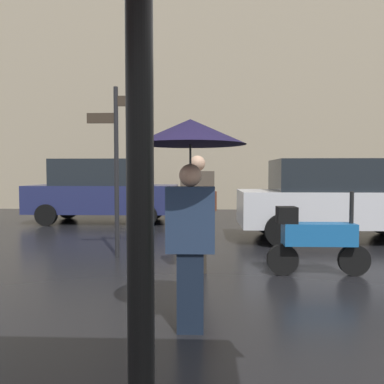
% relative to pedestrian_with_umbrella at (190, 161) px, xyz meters
% --- Properties ---
extents(pedestrian_with_umbrella, '(1.04, 1.04, 2.00)m').
position_rel_pedestrian_with_umbrella_xyz_m(pedestrian_with_umbrella, '(0.00, 0.00, 0.00)').
color(pedestrian_with_umbrella, black).
rests_on(pedestrian_with_umbrella, ground).
extents(pedestrian_with_bag, '(0.54, 0.24, 1.76)m').
position_rel_pedestrian_with_umbrella_xyz_m(pedestrian_with_bag, '(0.03, 2.19, -0.61)').
color(pedestrian_with_bag, '#2A241E').
rests_on(pedestrian_with_bag, ground).
extents(parked_scooter, '(1.50, 0.32, 1.23)m').
position_rel_pedestrian_with_umbrella_xyz_m(parked_scooter, '(1.75, 2.07, -1.05)').
color(parked_scooter, black).
rests_on(parked_scooter, ground).
extents(parked_car_left, '(4.42, 1.94, 1.91)m').
position_rel_pedestrian_with_umbrella_xyz_m(parked_car_left, '(-3.04, 8.05, -0.65)').
color(parked_car_left, '#1E234C').
rests_on(parked_car_left, ground).
extents(parked_car_right, '(4.36, 1.93, 1.80)m').
position_rel_pedestrian_with_umbrella_xyz_m(parked_car_right, '(3.02, 5.08, -0.68)').
color(parked_car_right, silver).
rests_on(parked_car_right, ground).
extents(street_signpost, '(1.08, 0.08, 3.03)m').
position_rel_pedestrian_with_umbrella_xyz_m(street_signpost, '(-1.45, 3.26, 0.22)').
color(street_signpost, black).
rests_on(street_signpost, ground).
extents(building_block, '(19.49, 2.11, 14.47)m').
position_rel_pedestrian_with_umbrella_xyz_m(building_block, '(0.31, 13.33, 5.62)').
color(building_block, gray).
rests_on(building_block, ground).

